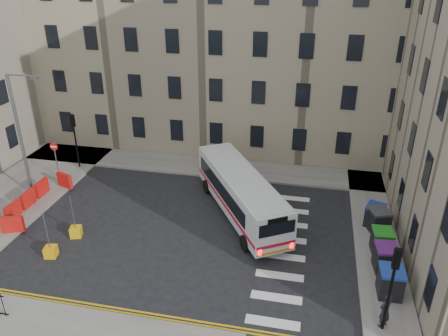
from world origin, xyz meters
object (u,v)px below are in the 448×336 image
at_px(wheelie_bin_a, 390,282).
at_px(pedestrian, 385,310).
at_px(wheelie_bin_c, 382,241).
at_px(bus, 241,192).
at_px(wheelie_bin_b, 385,258).
at_px(streetlamp, 20,135).
at_px(wheelie_bin_e, 375,215).
at_px(bollard_yellow, 76,232).
at_px(wheelie_bin_d, 378,220).
at_px(bollard_chevron, 51,252).

xyz_separation_m(wheelie_bin_a, pedestrian, (-0.50, -2.12, 0.14)).
bearing_deg(wheelie_bin_a, wheelie_bin_c, 88.89).
xyz_separation_m(bus, wheelie_bin_c, (8.04, -2.40, -0.77)).
bearing_deg(pedestrian, bus, -87.83).
bearing_deg(wheelie_bin_b, streetlamp, 165.52).
bearing_deg(pedestrian, wheelie_bin_a, -144.91).
xyz_separation_m(wheelie_bin_e, pedestrian, (-0.37, -8.13, 0.20)).
bearing_deg(wheelie_bin_c, bus, 158.92).
height_order(streetlamp, bollard_yellow, streetlamp).
distance_m(streetlamp, bus, 14.32).
relative_size(streetlamp, wheelie_bin_d, 5.35).
relative_size(bus, bollard_chevron, 16.17).
distance_m(wheelie_bin_a, wheelie_bin_d, 5.44).
height_order(bus, wheelie_bin_e, bus).
bearing_deg(wheelie_bin_b, bollard_chevron, -177.87).
height_order(wheelie_bin_d, bollard_yellow, wheelie_bin_d).
relative_size(wheelie_bin_b, pedestrian, 0.80).
xyz_separation_m(wheelie_bin_d, pedestrian, (-0.51, -7.56, 0.16)).
height_order(streetlamp, bollard_chevron, streetlamp).
relative_size(wheelie_bin_a, pedestrian, 0.83).
bearing_deg(bollard_chevron, wheelie_bin_c, 12.82).
height_order(pedestrian, bollard_chevron, pedestrian).
relative_size(wheelie_bin_a, wheelie_bin_e, 0.97).
relative_size(bus, wheelie_bin_b, 7.14).
distance_m(wheelie_bin_d, bollard_chevron, 18.18).
relative_size(streetlamp, bus, 0.84).
bearing_deg(pedestrian, bollard_chevron, -47.08).
distance_m(wheelie_bin_c, pedestrian, 5.50).
distance_m(wheelie_bin_b, wheelie_bin_c, 1.50).
xyz_separation_m(wheelie_bin_a, bollard_chevron, (-17.15, -0.54, -0.55)).
bearing_deg(wheelie_bin_b, wheelie_bin_d, 83.86).
bearing_deg(streetlamp, wheelie_bin_a, -13.27).
distance_m(wheelie_bin_c, bollard_yellow, 16.88).
bearing_deg(wheelie_bin_e, bollard_chevron, -138.78).
bearing_deg(streetlamp, wheelie_bin_b, -8.65).
relative_size(wheelie_bin_e, bollard_chevron, 2.40).
xyz_separation_m(bus, wheelie_bin_e, (7.93, 0.25, -0.78)).
bearing_deg(wheelie_bin_c, streetlamp, 170.75).
distance_m(wheelie_bin_d, bollard_yellow, 17.28).
xyz_separation_m(wheelie_bin_c, wheelie_bin_d, (0.03, 2.08, 0.03)).
xyz_separation_m(wheelie_bin_d, bollard_chevron, (-17.16, -5.98, -0.54)).
height_order(wheelie_bin_c, wheelie_bin_e, wheelie_bin_c).
distance_m(streetlamp, wheelie_bin_a, 22.98).
relative_size(streetlamp, wheelie_bin_e, 5.66).
bearing_deg(bollard_yellow, bus, 26.30).
bearing_deg(streetlamp, bollard_yellow, -35.35).
bearing_deg(wheelie_bin_c, wheelie_bin_d, 84.62).
bearing_deg(streetlamp, wheelie_bin_c, -4.82).
distance_m(wheelie_bin_e, bollard_yellow, 17.28).
bearing_deg(pedestrian, wheelie_bin_d, -135.51).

